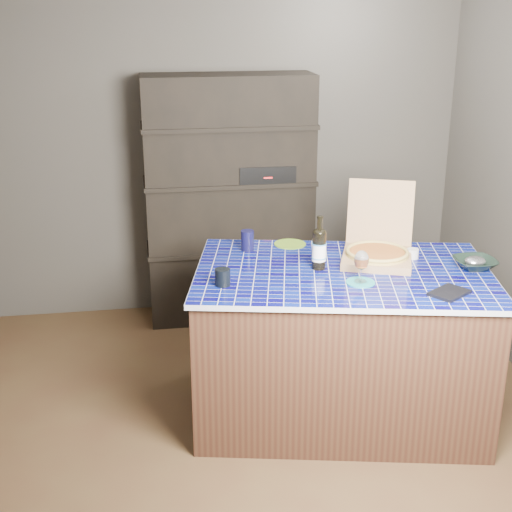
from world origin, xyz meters
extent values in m
plane|color=#4F3C21|center=(0.00, 0.00, 0.00)|extent=(3.50, 3.50, 0.00)
plane|color=#43403A|center=(0.00, 1.75, 1.25)|extent=(3.50, 0.00, 3.50)
plane|color=#43403A|center=(0.00, -1.75, 1.25)|extent=(3.50, 0.00, 3.50)
cube|color=black|center=(0.00, 1.53, 0.90)|extent=(1.20, 0.40, 1.80)
cube|color=black|center=(0.25, 1.48, 1.12)|extent=(0.40, 0.32, 0.12)
cube|color=#412819|center=(0.45, 0.06, 0.43)|extent=(1.73, 1.28, 0.85)
cube|color=#060443|center=(0.45, 0.06, 0.87)|extent=(1.78, 1.32, 0.03)
cube|color=#A87556|center=(0.67, 0.16, 0.90)|extent=(0.49, 0.49, 0.04)
cube|color=#A87556|center=(0.75, 0.37, 1.11)|extent=(0.39, 0.21, 0.37)
cylinder|color=tan|center=(0.67, 0.16, 0.93)|extent=(0.35, 0.35, 0.01)
cylinder|color=maroon|center=(0.67, 0.16, 0.94)|extent=(0.31, 0.31, 0.01)
torus|color=tan|center=(0.67, 0.16, 0.95)|extent=(0.35, 0.35, 0.02)
cylinder|color=black|center=(0.32, 0.11, 0.99)|extent=(0.07, 0.07, 0.21)
ellipsoid|color=black|center=(0.32, 0.11, 1.09)|extent=(0.07, 0.07, 0.04)
cylinder|color=black|center=(0.32, 0.11, 1.14)|extent=(0.03, 0.03, 0.08)
cylinder|color=white|center=(0.32, 0.11, 0.98)|extent=(0.08, 0.08, 0.09)
cylinder|color=#3A8AC7|center=(0.32, 0.11, 0.95)|extent=(0.08, 0.08, 0.01)
cylinder|color=#3A8AC7|center=(0.32, 0.11, 1.03)|extent=(0.08, 0.08, 0.01)
cylinder|color=teal|center=(0.49, -0.13, 0.89)|extent=(0.15, 0.15, 0.01)
cylinder|color=white|center=(0.49, -0.13, 0.89)|extent=(0.07, 0.07, 0.00)
cylinder|color=white|center=(0.49, -0.13, 0.93)|extent=(0.01, 0.01, 0.07)
ellipsoid|color=white|center=(0.49, -0.13, 1.01)|extent=(0.08, 0.08, 0.10)
cylinder|color=#BA5C1D|center=(0.49, -0.13, 1.00)|extent=(0.06, 0.06, 0.05)
cylinder|color=white|center=(0.49, -0.13, 1.03)|extent=(0.07, 0.07, 0.02)
cylinder|color=black|center=(-0.23, -0.05, 0.93)|extent=(0.08, 0.08, 0.09)
cube|color=black|center=(0.88, -0.35, 0.89)|extent=(0.24, 0.23, 0.02)
imported|color=black|center=(1.17, -0.02, 0.91)|extent=(0.23, 0.23, 0.06)
ellipsoid|color=#AAADB5|center=(1.17, -0.02, 0.92)|extent=(0.12, 0.10, 0.06)
cylinder|color=silver|center=(0.89, 0.19, 0.91)|extent=(0.07, 0.07, 0.06)
cylinder|color=black|center=(-0.02, 0.47, 0.94)|extent=(0.08, 0.08, 0.12)
cylinder|color=#679820|center=(0.25, 0.54, 0.89)|extent=(0.19, 0.19, 0.01)
camera|label=1|loc=(-0.59, -3.46, 2.26)|focal=50.00mm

